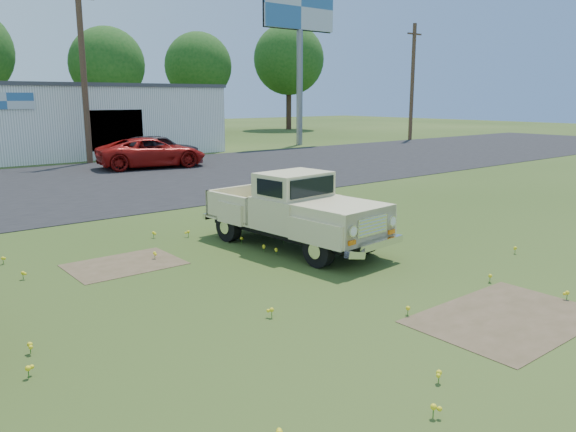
# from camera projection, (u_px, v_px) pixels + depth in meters

# --- Properties ---
(ground) EXTENTS (140.00, 140.00, 0.00)m
(ground) POSITION_uv_depth(u_px,v_px,m) (309.00, 288.00, 10.12)
(ground) COLOR #2A3F14
(ground) RESTS_ON ground
(asphalt_lot) EXTENTS (90.00, 14.00, 0.02)m
(asphalt_lot) POSITION_uv_depth(u_px,v_px,m) (52.00, 187.00, 21.52)
(asphalt_lot) COLOR black
(asphalt_lot) RESTS_ON ground
(dirt_patch_a) EXTENTS (3.00, 2.00, 0.01)m
(dirt_patch_a) POSITION_uv_depth(u_px,v_px,m) (508.00, 318.00, 8.76)
(dirt_patch_a) COLOR #4E4129
(dirt_patch_a) RESTS_ON ground
(dirt_patch_b) EXTENTS (2.20, 1.60, 0.01)m
(dirt_patch_b) POSITION_uv_depth(u_px,v_px,m) (124.00, 265.00, 11.55)
(dirt_patch_b) COLOR #4E4129
(dirt_patch_b) RESTS_ON ground
(commercial_building) EXTENTS (14.20, 8.20, 4.15)m
(commercial_building) POSITION_uv_depth(u_px,v_px,m) (91.00, 119.00, 33.90)
(commercial_building) COLOR #B8B9B4
(commercial_building) RESTS_ON ground
(billboard) EXTENTS (6.10, 0.45, 11.05)m
(billboard) POSITION_uv_depth(u_px,v_px,m) (299.00, 21.00, 38.94)
(billboard) COLOR slate
(billboard) RESTS_ON ground
(utility_pole_mid) EXTENTS (1.60, 0.30, 9.00)m
(utility_pole_mid) POSITION_uv_depth(u_px,v_px,m) (83.00, 72.00, 28.35)
(utility_pole_mid) COLOR #3F291D
(utility_pole_mid) RESTS_ON ground
(utility_pole_east) EXTENTS (1.60, 0.30, 9.00)m
(utility_pole_east) POSITION_uv_depth(u_px,v_px,m) (412.00, 81.00, 44.36)
(utility_pole_east) COLOR #3F291D
(utility_pole_east) RESTS_ON ground
(treeline_e) EXTENTS (6.08, 6.08, 9.04)m
(treeline_e) POSITION_uv_depth(u_px,v_px,m) (107.00, 65.00, 45.91)
(treeline_e) COLOR #372319
(treeline_e) RESTS_ON ground
(treeline_f) EXTENTS (6.40, 6.40, 9.52)m
(treeline_f) POSITION_uv_depth(u_px,v_px,m) (198.00, 66.00, 53.90)
(treeline_f) COLOR #372319
(treeline_f) RESTS_ON ground
(treeline_g) EXTENTS (7.36, 7.36, 10.95)m
(treeline_g) POSITION_uv_depth(u_px,v_px,m) (289.00, 59.00, 58.72)
(treeline_g) COLOR #372319
(treeline_g) RESTS_ON ground
(vintage_pickup_truck) EXTENTS (2.28, 4.93, 1.74)m
(vintage_pickup_truck) POSITION_uv_depth(u_px,v_px,m) (294.00, 210.00, 12.74)
(vintage_pickup_truck) COLOR beige
(vintage_pickup_truck) RESTS_ON ground
(red_pickup) EXTENTS (5.53, 3.27, 1.44)m
(red_pickup) POSITION_uv_depth(u_px,v_px,m) (152.00, 153.00, 27.32)
(red_pickup) COLOR #99110D
(red_pickup) RESTS_ON ground
(dark_sedan) EXTENTS (4.52, 1.90, 1.53)m
(dark_sedan) POSITION_uv_depth(u_px,v_px,m) (157.00, 149.00, 28.86)
(dark_sedan) COLOR black
(dark_sedan) RESTS_ON ground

